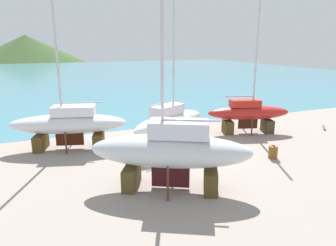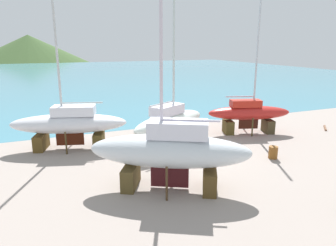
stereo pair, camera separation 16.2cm
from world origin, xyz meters
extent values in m
plane|color=gray|center=(0.00, -4.65, 0.00)|extent=(49.95, 49.95, 0.00)
cube|color=teal|center=(0.00, 64.60, 0.00)|extent=(146.00, 113.52, 0.01)
cone|color=#365127|center=(-14.37, 160.91, 0.00)|extent=(104.44, 104.44, 24.86)
cube|color=brown|center=(-6.09, -3.49, 0.60)|extent=(1.57, 2.08, 1.20)
cube|color=#523D1C|center=(-2.35, -5.55, 0.60)|extent=(1.57, 2.08, 1.20)
cylinder|color=#48331F|center=(-4.88, -5.71, 0.90)|extent=(0.12, 0.12, 1.80)
cylinder|color=#4A3726|center=(-3.56, -3.32, 0.90)|extent=(0.12, 0.12, 1.80)
ellipsoid|color=silver|center=(-4.22, -4.52, 2.15)|extent=(8.69, 6.29, 1.72)
cube|color=#461619|center=(-4.22, -4.52, 0.68)|extent=(1.84, 1.06, 1.21)
cube|color=silver|center=(-3.84, -4.72, 3.35)|extent=(3.41, 2.79, 0.86)
cylinder|color=silver|center=(-4.59, -4.31, 8.57)|extent=(0.17, 0.17, 11.29)
cylinder|color=silver|center=(-3.28, -5.03, 3.82)|extent=(2.68, 1.55, 0.12)
cube|color=#473B24|center=(8.08, 2.33, 0.57)|extent=(1.12, 1.65, 1.15)
cube|color=#4C3E1C|center=(4.65, 3.41, 0.57)|extent=(1.12, 1.65, 1.15)
cylinder|color=#43422D|center=(6.68, 3.86, 0.78)|extent=(0.12, 0.12, 1.57)
cylinder|color=#463D20|center=(6.05, 1.88, 0.78)|extent=(0.12, 0.12, 1.57)
ellipsoid|color=red|center=(6.37, 2.87, 1.81)|extent=(7.42, 3.97, 1.20)
cube|color=#451D12|center=(6.37, 2.87, 0.79)|extent=(1.67, 0.60, 0.84)
cube|color=red|center=(6.02, 2.98, 2.65)|extent=(2.81, 1.86, 0.60)
cylinder|color=silver|center=(6.71, 2.76, 6.71)|extent=(0.16, 0.16, 8.72)
cylinder|color=#BEB6C9|center=(5.51, 3.14, 3.25)|extent=(2.43, 0.86, 0.11)
cube|color=#44351C|center=(0.19, 2.85, 0.57)|extent=(1.39, 1.76, 1.14)
cube|color=#523723|center=(-3.10, 1.08, 0.57)|extent=(1.39, 1.76, 1.14)
cylinder|color=#553028|center=(-1.98, 2.95, 0.82)|extent=(0.12, 0.12, 1.64)
cylinder|color=#473529|center=(-0.92, 0.99, 0.82)|extent=(0.12, 0.12, 1.64)
ellipsoid|color=white|center=(-1.45, 1.97, 1.93)|extent=(7.54, 5.34, 1.43)
cube|color=#481111|center=(-1.45, 1.97, 0.71)|extent=(1.62, 0.92, 1.00)
cube|color=white|center=(-1.78, 1.79, 2.92)|extent=(2.94, 2.35, 0.71)
cylinder|color=#B6C4BF|center=(-1.12, 2.14, 6.88)|extent=(0.16, 0.16, 8.63)
cylinder|color=silver|center=(-2.28, 1.52, 3.47)|extent=(2.35, 1.34, 0.11)
cube|color=brown|center=(-10.55, 5.11, 0.57)|extent=(1.24, 2.08, 1.14)
cube|color=#4F3F1B|center=(-6.51, 3.88, 0.57)|extent=(1.24, 2.08, 1.14)
cylinder|color=#4D3B1E|center=(-8.92, 3.20, 0.82)|extent=(0.12, 0.12, 1.63)
cylinder|color=#45311E|center=(-8.14, 5.78, 0.82)|extent=(0.12, 0.12, 1.63)
ellipsoid|color=silver|center=(-8.53, 4.49, 1.91)|extent=(8.80, 4.80, 1.40)
cube|color=#4C1B0C|center=(-8.53, 4.49, 0.73)|extent=(1.96, 0.67, 0.98)
cube|color=white|center=(-8.13, 4.37, 2.89)|extent=(3.34, 2.29, 0.70)
cylinder|color=#BABDBD|center=(-8.93, 4.62, 7.73)|extent=(0.17, 0.17, 10.38)
cylinder|color=silver|center=(-7.52, 4.19, 3.44)|extent=(2.86, 0.97, 0.12)
cube|color=maroon|center=(-0.30, -1.00, 0.45)|extent=(0.39, 0.30, 0.89)
cube|color=#39704E|center=(-0.30, -1.00, 1.19)|extent=(0.49, 0.37, 0.61)
sphere|color=tan|center=(-0.30, -1.00, 1.61)|extent=(0.22, 0.22, 0.22)
cylinder|color=brown|center=(4.07, -3.02, 0.42)|extent=(0.75, 0.75, 0.84)
cube|color=brown|center=(13.83, 1.26, 0.07)|extent=(1.36, 1.37, 0.14)
camera|label=1|loc=(-10.30, -18.63, 7.58)|focal=32.99mm
camera|label=2|loc=(-10.15, -18.70, 7.58)|focal=32.99mm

